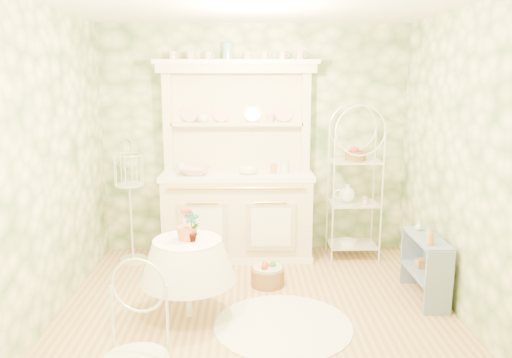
{
  "coord_description": "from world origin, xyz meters",
  "views": [
    {
      "loc": [
        -0.09,
        -4.12,
        2.1
      ],
      "look_at": [
        0.0,
        0.5,
        1.15
      ],
      "focal_mm": 35.0,
      "sensor_mm": 36.0,
      "label": 1
    }
  ],
  "objects_px": {
    "round_table": "(189,284)",
    "birdcage_stand": "(130,197)",
    "kitchen_dresser": "(237,162)",
    "side_shelf": "(425,269)",
    "floor_basket": "(268,275)",
    "bakers_rack": "(354,182)"
  },
  "relations": [
    {
      "from": "round_table",
      "to": "birdcage_stand",
      "type": "bearing_deg",
      "value": 120.46
    },
    {
      "from": "kitchen_dresser",
      "to": "side_shelf",
      "type": "distance_m",
      "value": 2.33
    },
    {
      "from": "kitchen_dresser",
      "to": "birdcage_stand",
      "type": "relative_size",
      "value": 1.5
    },
    {
      "from": "kitchen_dresser",
      "to": "round_table",
      "type": "distance_m",
      "value": 1.77
    },
    {
      "from": "round_table",
      "to": "floor_basket",
      "type": "distance_m",
      "value": 1.0
    },
    {
      "from": "bakers_rack",
      "to": "birdcage_stand",
      "type": "height_order",
      "value": "bakers_rack"
    },
    {
      "from": "kitchen_dresser",
      "to": "birdcage_stand",
      "type": "bearing_deg",
      "value": -173.32
    },
    {
      "from": "floor_basket",
      "to": "kitchen_dresser",
      "type": "bearing_deg",
      "value": 110.67
    },
    {
      "from": "kitchen_dresser",
      "to": "birdcage_stand",
      "type": "xyz_separation_m",
      "value": [
        -1.21,
        -0.14,
        -0.38
      ]
    },
    {
      "from": "side_shelf",
      "to": "birdcage_stand",
      "type": "height_order",
      "value": "birdcage_stand"
    },
    {
      "from": "round_table",
      "to": "birdcage_stand",
      "type": "distance_m",
      "value": 1.65
    },
    {
      "from": "side_shelf",
      "to": "kitchen_dresser",
      "type": "bearing_deg",
      "value": 140.45
    },
    {
      "from": "kitchen_dresser",
      "to": "floor_basket",
      "type": "distance_m",
      "value": 1.38
    },
    {
      "from": "kitchen_dresser",
      "to": "floor_basket",
      "type": "height_order",
      "value": "kitchen_dresser"
    },
    {
      "from": "birdcage_stand",
      "to": "floor_basket",
      "type": "xyz_separation_m",
      "value": [
        1.53,
        -0.71,
        -0.65
      ]
    },
    {
      "from": "kitchen_dresser",
      "to": "round_table",
      "type": "bearing_deg",
      "value": -105.1
    },
    {
      "from": "round_table",
      "to": "floor_basket",
      "type": "xyz_separation_m",
      "value": [
        0.73,
        0.65,
        -0.19
      ]
    },
    {
      "from": "side_shelf",
      "to": "round_table",
      "type": "bearing_deg",
      "value": -178.2
    },
    {
      "from": "kitchen_dresser",
      "to": "round_table",
      "type": "relative_size",
      "value": 3.82
    },
    {
      "from": "bakers_rack",
      "to": "floor_basket",
      "type": "bearing_deg",
      "value": -141.61
    },
    {
      "from": "round_table",
      "to": "birdcage_stand",
      "type": "relative_size",
      "value": 0.39
    },
    {
      "from": "birdcage_stand",
      "to": "floor_basket",
      "type": "distance_m",
      "value": 1.81
    }
  ]
}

